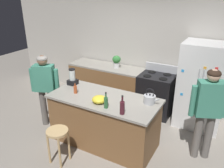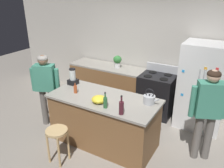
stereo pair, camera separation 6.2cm
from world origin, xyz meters
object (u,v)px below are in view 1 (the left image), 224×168
Objects in this scene: bottle_wine at (122,107)px; potted_plant at (117,61)px; person_by_sink_right at (208,107)px; mixing_bowl at (99,99)px; kitchen_island at (104,120)px; bottle_olive_oil at (106,102)px; stove_range at (156,94)px; person_by_island_left at (45,85)px; tea_kettle at (150,99)px; bar_stool at (58,137)px; refrigerator at (202,86)px; bottle_cooking_sauce at (75,89)px; blender_appliance at (72,78)px.

potted_plant is at bearing 120.33° from bottle_wine.
person_by_sink_right reaches higher than mixing_bowl.
person_by_sink_right is at bearing 15.58° from kitchen_island.
kitchen_island is at bearing 126.41° from bottle_olive_oil.
person_by_sink_right is at bearing -41.31° from stove_range.
mixing_bowl is (0.60, -1.74, -0.12)m from potted_plant.
person_by_island_left is 4.89× the size of bottle_wine.
tea_kettle is at bearing 27.58° from mixing_bowl.
mixing_bowl reaches higher than bar_stool.
refrigerator is 2.20m from mixing_bowl.
potted_plant is 0.95× the size of bottle_wine.
mixing_bowl is at bearing 56.75° from bar_stool.
bottle_cooking_sauce is at bearing -89.40° from potted_plant.
person_by_sink_right reaches higher than bar_stool.
blender_appliance is 1.54× the size of bottle_cooking_sauce.
kitchen_island is 3.17× the size of bar_stool.
bottle_olive_oil reaches higher than bottle_cooking_sauce.
bar_stool is (-0.39, -0.83, 0.01)m from kitchen_island.
bottle_wine is 0.32m from bottle_olive_oil.
refrigerator reaches higher than blender_appliance.
bar_stool is at bearing -147.84° from person_by_sink_right.
bottle_olive_oil is at bearing -53.59° from kitchen_island.
person_by_sink_right is 2.49m from bar_stool.
bottle_olive_oil is at bearing -138.01° from tea_kettle.
person_by_island_left is at bearing 170.77° from bottle_olive_oil.
potted_plant is 2.20m from bottle_wine.
stove_range is 3.40× the size of blender_appliance.
person_by_island_left is 2.48× the size of bar_stool.
potted_plant is at bearing 178.59° from stove_range.
person_by_island_left reaches higher than bar_stool.
refrigerator is at bearing 103.71° from person_by_sink_right.
bar_stool is at bearing -85.62° from potted_plant.
bar_stool is 1.19m from bottle_wine.
bottle_cooking_sauce is 0.59m from mixing_bowl.
person_by_island_left reaches higher than tea_kettle.
blender_appliance is at bearing 114.01° from bar_stool.
bottle_cooking_sauce is (-0.17, 0.74, 0.54)m from bar_stool.
refrigerator is 2.17m from bottle_olive_oil.
person_by_island_left is 1.61m from bottle_olive_oil.
stove_range is (-0.95, 0.02, -0.41)m from refrigerator.
stove_range is at bearing 44.85° from blender_appliance.
person_by_island_left is 2.16m from tea_kettle.
bar_stool is 1.88× the size of blender_appliance.
potted_plant is at bearing 110.23° from kitchen_island.
bottle_cooking_sauce is (0.30, -0.30, -0.06)m from blender_appliance.
blender_appliance is 1.63m from tea_kettle.
potted_plant reaches higher than stove_range.
mixing_bowl is at bearing -9.86° from bottle_cooking_sauce.
bottle_wine is 1.15× the size of tea_kettle.
person_by_island_left reaches higher than stove_range.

